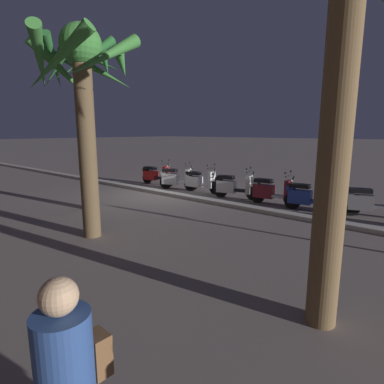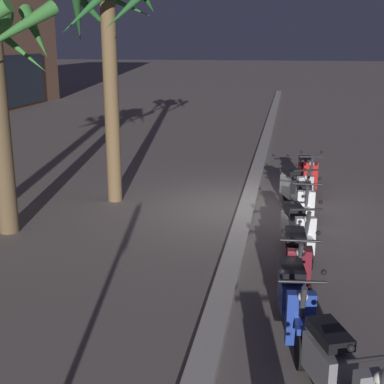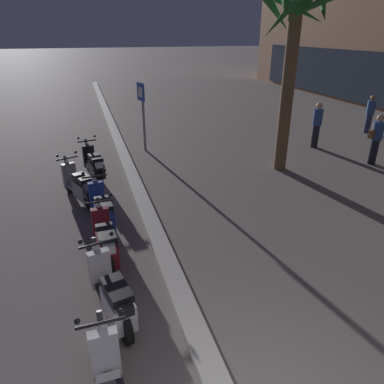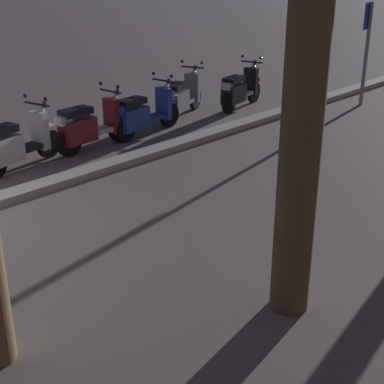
# 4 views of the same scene
# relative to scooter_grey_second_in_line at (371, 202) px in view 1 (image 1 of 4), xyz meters

# --- Properties ---
(ground_plane) EXTENTS (200.00, 200.00, 0.00)m
(ground_plane) POSITION_rel_scooter_grey_second_in_line_xyz_m (6.97, 1.56, -0.45)
(ground_plane) COLOR slate
(curb_strip) EXTENTS (60.00, 0.36, 0.12)m
(curb_strip) POSITION_rel_scooter_grey_second_in_line_xyz_m (6.97, 1.50, -0.39)
(curb_strip) COLOR #BCB7AD
(curb_strip) RESTS_ON ground
(scooter_grey_second_in_line) EXTENTS (1.71, 0.86, 1.17)m
(scooter_grey_second_in_line) POSITION_rel_scooter_grey_second_in_line_xyz_m (0.00, 0.00, 0.00)
(scooter_grey_second_in_line) COLOR black
(scooter_grey_second_in_line) RESTS_ON ground
(scooter_blue_mid_centre) EXTENTS (1.86, 0.58, 1.17)m
(scooter_blue_mid_centre) POSITION_rel_scooter_grey_second_in_line_xyz_m (1.58, 0.46, 0.00)
(scooter_blue_mid_centre) COLOR black
(scooter_blue_mid_centre) RESTS_ON ground
(scooter_maroon_lead_nearest) EXTENTS (1.75, 0.56, 1.17)m
(scooter_maroon_lead_nearest) POSITION_rel_scooter_grey_second_in_line_xyz_m (2.89, 0.43, 0.01)
(scooter_maroon_lead_nearest) COLOR black
(scooter_maroon_lead_nearest) RESTS_ON ground
(scooter_white_gap_after_mid) EXTENTS (1.75, 0.70, 1.17)m
(scooter_white_gap_after_mid) POSITION_rel_scooter_grey_second_in_line_xyz_m (4.40, 0.41, 0.00)
(scooter_white_gap_after_mid) COLOR black
(scooter_white_gap_after_mid) RESTS_ON ground
(scooter_white_far_back) EXTENTS (1.80, 0.56, 1.17)m
(scooter_white_far_back) POSITION_rel_scooter_grey_second_in_line_xyz_m (6.12, 0.25, -0.00)
(scooter_white_far_back) COLOR black
(scooter_white_far_back) RESTS_ON ground
(scooter_silver_tail_end) EXTENTS (1.66, 0.83, 1.17)m
(scooter_silver_tail_end) POSITION_rel_scooter_grey_second_in_line_xyz_m (7.26, 0.42, 0.01)
(scooter_silver_tail_end) COLOR black
(scooter_silver_tail_end) RESTS_ON ground
(scooter_red_mid_front) EXTENTS (1.85, 0.57, 1.17)m
(scooter_red_mid_front) POSITION_rel_scooter_grey_second_in_line_xyz_m (8.83, 0.12, -0.00)
(scooter_red_mid_front) COLOR black
(scooter_red_mid_front) RESTS_ON ground
(palm_tree_mid_walkway) EXTENTS (2.44, 2.44, 5.28)m
(palm_tree_mid_walkway) POSITION_rel_scooter_grey_second_in_line_xyz_m (7.13, 4.70, 3.52)
(palm_tree_mid_walkway) COLOR brown
(palm_tree_mid_walkway) RESTS_ON ground
(palm_tree_by_mall_entrance) EXTENTS (2.56, 2.55, 4.66)m
(palm_tree_by_mall_entrance) POSITION_rel_scooter_grey_second_in_line_xyz_m (4.57, 6.13, 2.99)
(palm_tree_by_mall_entrance) COLOR brown
(palm_tree_by_mall_entrance) RESTS_ON ground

